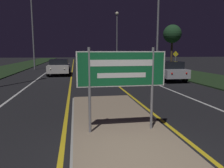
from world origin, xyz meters
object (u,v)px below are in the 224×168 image
Objects in this scene: highway_sign at (122,72)px; car_receding_1 at (135,64)px; streetlight_left_far at (32,19)px; warning_sign at (175,60)px; streetlight_right_far at (117,28)px; car_approaching_0 at (59,67)px; car_receding_0 at (167,70)px.

highway_sign is 0.53× the size of car_receding_1.
warning_sign is (14.87, -7.61, -4.71)m from streetlight_left_far.
warning_sign is at bearing -83.61° from streetlight_right_far.
car_approaching_0 is (-9.22, -19.14, -5.64)m from streetlight_right_far.
warning_sign reaches higher than car_receding_1.
car_receding_1 is 8.87m from car_approaching_0.
streetlight_left_far is (-6.12, 22.72, 4.44)m from highway_sign.
streetlight_right_far is 4.33× the size of warning_sign.
highway_sign is 35.67m from streetlight_right_far.
highway_sign is at bearing -106.60° from car_receding_1.
warning_sign is at bearing -49.62° from car_receding_1.
streetlight_left_far reaches higher than highway_sign.
car_receding_1 is at bearing 91.05° from car_receding_0.
car_receding_0 is 0.99× the size of car_approaching_0.
highway_sign is 1.08× the size of warning_sign.
streetlight_right_far is 16.92m from car_receding_1.
streetlight_left_far is 1.00× the size of streetlight_right_far.
car_receding_0 is 5.80m from warning_sign.
streetlight_right_far is at bearing 64.28° from car_approaching_0.
streetlight_left_far is 17.36m from warning_sign.
warning_sign reaches higher than car_approaching_0.
streetlight_right_far is at bearing 86.60° from car_receding_1.
car_receding_0 reaches higher than car_receding_1.
car_receding_1 is 4.89m from warning_sign.
streetlight_left_far reaches higher than warning_sign.
car_approaching_0 is (3.45, -7.12, -5.33)m from streetlight_left_far.
highway_sign is 19.64m from car_receding_1.
streetlight_left_far is 2.30× the size of car_receding_0.
car_receding_0 is at bearing -46.54° from streetlight_left_far.
streetlight_right_far is 2.30× the size of car_receding_0.
car_approaching_0 is (-8.43, 5.42, -0.01)m from car_receding_0.
streetlight_left_far is 2.12× the size of car_receding_1.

